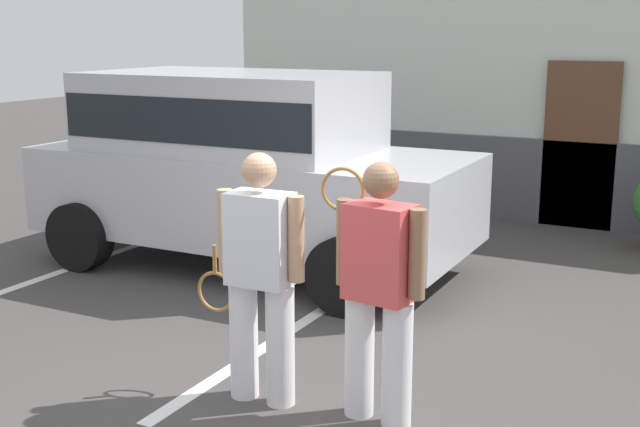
{
  "coord_description": "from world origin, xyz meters",
  "views": [
    {
      "loc": [
        2.76,
        -4.48,
        2.5
      ],
      "look_at": [
        -0.21,
        1.2,
        1.05
      ],
      "focal_mm": 46.26,
      "sensor_mm": 36.0,
      "label": 1
    }
  ],
  "objects": [
    {
      "name": "parking_stripe_1",
      "position": [
        -0.5,
        1.5,
        0.0
      ],
      "size": [
        0.12,
        4.4,
        0.01
      ],
      "primitive_type": "cube",
      "color": "silver",
      "rests_on": "ground_plane"
    },
    {
      "name": "parking_stripe_0",
      "position": [
        -3.49,
        1.5,
        0.0
      ],
      "size": [
        0.12,
        4.4,
        0.01
      ],
      "primitive_type": "cube",
      "color": "silver",
      "rests_on": "ground_plane"
    },
    {
      "name": "tennis_player_woman",
      "position": [
        0.79,
        0.08,
        0.89
      ],
      "size": [
        0.76,
        0.31,
        1.7
      ],
      "rotation": [
        0.0,
        0.0,
        3.02
      ],
      "color": "white",
      "rests_on": "ground_plane"
    },
    {
      "name": "house_frontage",
      "position": [
        0.01,
        6.35,
        1.6
      ],
      "size": [
        8.26,
        0.4,
        3.41
      ],
      "color": "silver",
      "rests_on": "ground_plane"
    },
    {
      "name": "tennis_player_man",
      "position": [
        -0.03,
        -0.01,
        0.89
      ],
      "size": [
        0.9,
        0.28,
        1.72
      ],
      "rotation": [
        0.0,
        0.0,
        3.18
      ],
      "color": "white",
      "rests_on": "ground_plane"
    },
    {
      "name": "ground_plane",
      "position": [
        0.0,
        0.0,
        0.0
      ],
      "size": [
        40.0,
        40.0,
        0.0
      ],
      "primitive_type": "plane",
      "color": "#423F3D"
    },
    {
      "name": "parked_suv",
      "position": [
        -1.93,
        2.75,
        1.15
      ],
      "size": [
        4.62,
        2.19,
        2.05
      ],
      "rotation": [
        0.0,
        0.0,
        0.01
      ],
      "color": "#B7B7BC",
      "rests_on": "ground_plane"
    }
  ]
}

